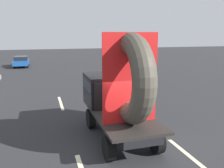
% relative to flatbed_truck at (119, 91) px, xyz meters
% --- Properties ---
extents(ground_plane, '(120.00, 120.00, 0.00)m').
position_rel_flatbed_truck_xyz_m(ground_plane, '(0.32, -0.66, -1.90)').
color(ground_plane, '#28282B').
extents(flatbed_truck, '(2.02, 4.89, 4.07)m').
position_rel_flatbed_truck_xyz_m(flatbed_truck, '(0.00, 0.00, 0.00)').
color(flatbed_truck, black).
rests_on(flatbed_truck, ground_plane).
extents(distant_sedan, '(1.83, 4.26, 1.39)m').
position_rel_flatbed_truck_xyz_m(distant_sedan, '(3.60, 10.42, -1.15)').
color(distant_sedan, black).
rests_on(distant_sedan, ground_plane).
extents(lane_dash_left_far, '(0.16, 2.87, 0.01)m').
position_rel_flatbed_truck_xyz_m(lane_dash_left_far, '(-1.80, 5.51, -1.89)').
color(lane_dash_left_far, beige).
rests_on(lane_dash_left_far, ground_plane).
extents(lane_dash_right_near, '(0.16, 2.53, 0.01)m').
position_rel_flatbed_truck_xyz_m(lane_dash_right_near, '(1.80, -2.07, -1.89)').
color(lane_dash_right_near, beige).
rests_on(lane_dash_right_near, ground_plane).
extents(lane_dash_right_far, '(0.16, 2.66, 0.01)m').
position_rel_flatbed_truck_xyz_m(lane_dash_right_far, '(1.80, 5.78, -1.89)').
color(lane_dash_right_far, beige).
rests_on(lane_dash_right_far, ground_plane).
extents(oncoming_car, '(1.72, 4.02, 1.31)m').
position_rel_flatbed_truck_xyz_m(oncoming_car, '(-5.14, 23.30, -1.19)').
color(oncoming_car, black).
rests_on(oncoming_car, ground_plane).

